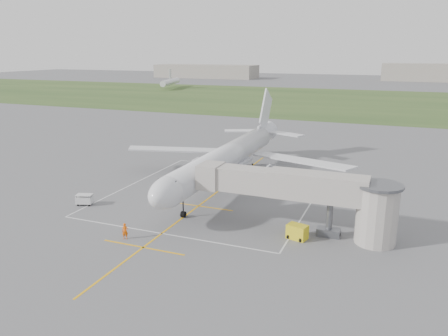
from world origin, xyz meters
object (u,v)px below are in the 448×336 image
at_px(jet_bridge, 310,194).
at_px(baggage_cart, 84,200).
at_px(airliner, 227,157).
at_px(ramp_worker_wing, 182,177).
at_px(gpu_unit, 297,232).
at_px(ramp_worker_nose, 125,231).

bearing_deg(jet_bridge, baggage_cart, -176.43).
distance_m(airliner, baggage_cart, 22.12).
bearing_deg(ramp_worker_wing, gpu_unit, 176.64).
relative_size(jet_bridge, baggage_cart, 9.63).
distance_m(gpu_unit, baggage_cart, 29.52).
height_order(airliner, ramp_worker_wing, airliner).
distance_m(gpu_unit, ramp_worker_wing, 26.46).
height_order(airliner, gpu_unit, airliner).
bearing_deg(ramp_worker_nose, airliner, 58.30).
distance_m(airliner, ramp_worker_wing, 8.14).
bearing_deg(airliner, baggage_cart, -132.26).
bearing_deg(ramp_worker_wing, airliner, -136.57).
xyz_separation_m(baggage_cart, ramp_worker_nose, (11.64, -7.44, 0.16)).
relative_size(jet_bridge, ramp_worker_wing, 12.19).
xyz_separation_m(airliner, gpu_unit, (14.84, -16.33, -3.58)).
bearing_deg(baggage_cart, ramp_worker_wing, 45.03).
height_order(jet_bridge, ramp_worker_nose, jet_bridge).
xyz_separation_m(airliner, baggage_cart, (-14.68, -16.15, -3.63)).
xyz_separation_m(ramp_worker_nose, ramp_worker_wing, (-4.15, 21.91, 0.04)).
bearing_deg(baggage_cart, gpu_unit, -17.96).
xyz_separation_m(airliner, ramp_worker_nose, (-3.03, -23.59, -3.47)).
relative_size(airliner, jet_bridge, 2.00).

